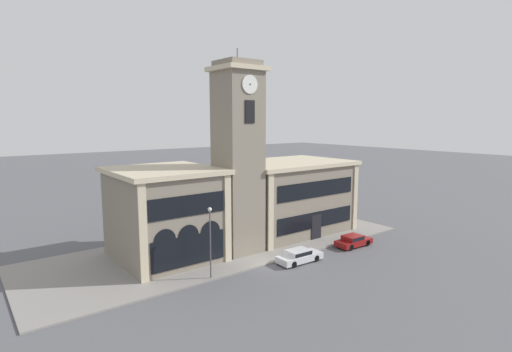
% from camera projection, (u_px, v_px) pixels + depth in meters
% --- Properties ---
extents(ground_plane, '(300.00, 300.00, 0.00)m').
position_uv_depth(ground_plane, '(268.00, 265.00, 38.29)').
color(ground_plane, '#56565B').
extents(sidewalk_kerb, '(41.55, 14.85, 0.15)m').
position_uv_depth(sidewalk_kerb, '(226.00, 245.00, 44.11)').
color(sidewalk_kerb, gray).
rests_on(sidewalk_kerb, ground_plane).
extents(clock_tower, '(4.75, 4.75, 20.85)m').
position_uv_depth(clock_tower, '(238.00, 159.00, 40.84)').
color(clock_tower, gray).
rests_on(clock_tower, ground_plane).
extents(town_hall_left_wing, '(9.86, 10.58, 9.12)m').
position_uv_depth(town_hall_left_wing, '(165.00, 214.00, 39.67)').
color(town_hall_left_wing, gray).
rests_on(town_hall_left_wing, ground_plane).
extents(town_hall_right_wing, '(15.15, 10.58, 8.78)m').
position_uv_depth(town_hall_right_wing, '(288.00, 196.00, 49.63)').
color(town_hall_right_wing, gray).
rests_on(town_hall_right_wing, ground_plane).
extents(parked_car_near, '(4.78, 1.97, 1.30)m').
position_uv_depth(parked_car_near, '(299.00, 256.00, 38.94)').
color(parked_car_near, silver).
rests_on(parked_car_near, ground_plane).
extents(parked_car_mid, '(4.39, 1.98, 1.26)m').
position_uv_depth(parked_car_mid, '(353.00, 240.00, 43.87)').
color(parked_car_mid, maroon).
rests_on(parked_car_mid, ground_plane).
extents(street_lamp, '(0.36, 0.36, 6.29)m').
position_uv_depth(street_lamp, '(210.00, 233.00, 34.27)').
color(street_lamp, '#4C4C51').
rests_on(street_lamp, sidewalk_kerb).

